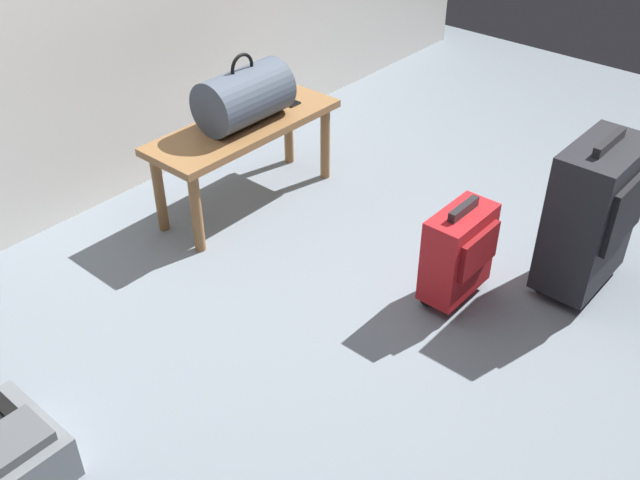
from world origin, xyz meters
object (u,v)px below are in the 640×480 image
at_px(bench, 245,136).
at_px(suitcase_upright_charcoal, 592,214).
at_px(cell_phone, 286,101).
at_px(backpack_grey, 8,451).
at_px(suitcase_small_red, 459,252).
at_px(duffel_bag_slate, 244,96).

xyz_separation_m(bench, suitcase_upright_charcoal, (0.45, -1.54, -0.01)).
bearing_deg(cell_phone, bench, -177.60).
xyz_separation_m(cell_phone, suitcase_upright_charcoal, (0.14, -1.55, -0.08)).
xyz_separation_m(bench, backpack_grey, (-1.65, -0.60, -0.27)).
relative_size(bench, cell_phone, 6.94).
height_order(cell_phone, suitcase_small_red, suitcase_small_red).
relative_size(cell_phone, backpack_grey, 0.38).
bearing_deg(bench, backpack_grey, -160.08).
relative_size(bench, suitcase_small_red, 2.17).
xyz_separation_m(suitcase_upright_charcoal, suitcase_small_red, (-0.42, 0.35, -0.12)).
bearing_deg(suitcase_upright_charcoal, cell_phone, 95.29).
xyz_separation_m(bench, suitcase_small_red, (0.02, -1.20, -0.13)).
bearing_deg(backpack_grey, suitcase_upright_charcoal, -24.30).
bearing_deg(backpack_grey, suitcase_small_red, -19.73).
bearing_deg(duffel_bag_slate, suitcase_upright_charcoal, -74.19).
height_order(bench, cell_phone, cell_phone).
distance_m(cell_phone, suitcase_upright_charcoal, 1.56).
bearing_deg(duffel_bag_slate, bench, -180.00).
height_order(bench, suitcase_small_red, suitcase_small_red).
relative_size(duffel_bag_slate, cell_phone, 3.06).
height_order(suitcase_small_red, backpack_grey, suitcase_small_red).
bearing_deg(bench, suitcase_upright_charcoal, -73.82).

